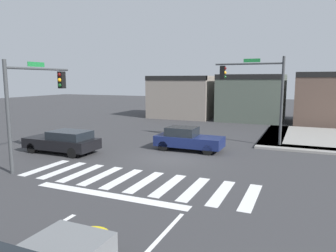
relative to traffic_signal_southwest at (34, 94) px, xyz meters
name	(u,v)px	position (x,y,z in m)	size (l,w,h in m)	color
ground_plane	(172,158)	(5.89, 4.24, -3.74)	(120.00, 120.00, 0.00)	#353538
crosswalk_near	(133,180)	(5.89, -0.26, -3.74)	(10.83, 3.10, 0.01)	silver
bike_detector_marking	(90,235)	(7.24, -5.20, -3.74)	(1.16, 1.16, 0.01)	yellow
curb_corner_northeast	(326,139)	(14.38, 13.66, -3.67)	(10.00, 10.60, 0.15)	gray
storefront_row	(258,97)	(8.06, 23.32, -1.21)	(24.05, 6.39, 5.17)	gray
traffic_signal_southwest	(34,94)	(0.00, 0.00, 0.00)	(0.32, 4.29, 5.40)	#383A3D
traffic_signal_northeast	(256,85)	(9.65, 9.89, 0.36)	(4.60, 0.32, 5.97)	#383A3D
car_black	(64,141)	(-0.71, 2.76, -3.02)	(4.60, 1.94, 1.39)	black
car_navy	(188,139)	(6.04, 6.43, -3.01)	(4.27, 1.73, 1.48)	#141E4C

